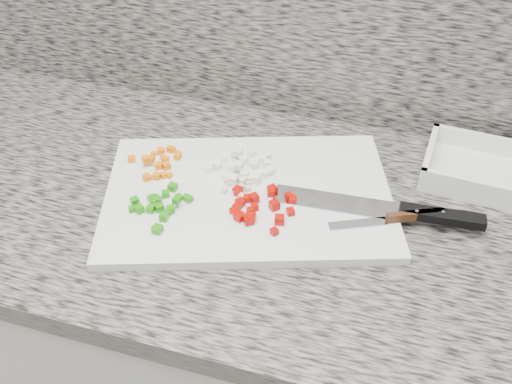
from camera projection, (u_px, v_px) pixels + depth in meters
cabinet at (261, 359)px, 1.29m from camera, size 3.92×0.62×0.86m
countertop at (262, 212)px, 1.00m from camera, size 3.96×0.64×0.04m
cutting_board at (248, 195)px, 0.99m from camera, size 0.57×0.46×0.02m
carrot_pile at (159, 162)px, 1.04m from camera, size 0.10×0.10×0.02m
onion_pile at (245, 167)px, 1.02m from camera, size 0.12×0.11×0.02m
green_pepper_pile at (160, 205)px, 0.95m from camera, size 0.10×0.12×0.02m
red_pepper_pile at (258, 207)px, 0.94m from camera, size 0.12×0.12×0.01m
garlic_pile at (239, 185)px, 0.99m from camera, size 0.06×0.06×0.01m
chef_knife at (405, 211)px, 0.94m from camera, size 0.35×0.06×0.02m
paring_knife at (401, 218)px, 0.92m from camera, size 0.18×0.09×0.02m
tray at (487, 172)px, 1.03m from camera, size 0.23×0.18×0.05m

